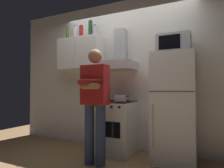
# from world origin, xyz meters

# --- Properties ---
(ground_plane) EXTENTS (7.00, 7.00, 0.00)m
(ground_plane) POSITION_xyz_m (0.00, 0.00, 0.00)
(ground_plane) COLOR olive
(back_wall_tiled) EXTENTS (4.80, 0.10, 2.70)m
(back_wall_tiled) POSITION_xyz_m (0.00, 0.60, 1.35)
(back_wall_tiled) COLOR silver
(back_wall_tiled) RESTS_ON ground_plane
(upper_cabinet) EXTENTS (0.90, 0.37, 0.60)m
(upper_cabinet) POSITION_xyz_m (-0.85, 0.37, 1.75)
(upper_cabinet) COLOR white
(stove_oven) EXTENTS (0.60, 0.62, 0.87)m
(stove_oven) POSITION_xyz_m (-0.05, 0.25, 0.43)
(stove_oven) COLOR white
(stove_oven) RESTS_ON ground_plane
(range_hood) EXTENTS (0.60, 0.44, 0.75)m
(range_hood) POSITION_xyz_m (-0.05, 0.38, 1.60)
(range_hood) COLOR #B7BABF
(refrigerator) EXTENTS (0.60, 0.62, 1.60)m
(refrigerator) POSITION_xyz_m (0.90, 0.25, 0.80)
(refrigerator) COLOR silver
(refrigerator) RESTS_ON ground_plane
(microwave) EXTENTS (0.48, 0.37, 0.28)m
(microwave) POSITION_xyz_m (0.90, 0.27, 1.74)
(microwave) COLOR #B7BABF
(microwave) RESTS_ON refrigerator
(person_standing) EXTENTS (0.38, 0.33, 1.64)m
(person_standing) POSITION_xyz_m (-0.10, -0.36, 0.90)
(person_standing) COLOR navy
(person_standing) RESTS_ON ground_plane
(cooking_pot) EXTENTS (0.30, 0.20, 0.10)m
(cooking_pot) POSITION_xyz_m (0.08, 0.13, 0.92)
(cooking_pot) COLOR #B7BABF
(cooking_pot) RESTS_ON stove_oven
(bottle_vodka_clear) EXTENTS (0.08, 0.08, 0.29)m
(bottle_vodka_clear) POSITION_xyz_m (-1.01, 0.41, 2.19)
(bottle_vodka_clear) COLOR silver
(bottle_vodka_clear) RESTS_ON upper_cabinet
(bottle_olive_oil) EXTENTS (0.06, 0.06, 0.27)m
(bottle_olive_oil) POSITION_xyz_m (-1.16, 0.36, 2.18)
(bottle_olive_oil) COLOR #4C6B19
(bottle_olive_oil) RESTS_ON upper_cabinet
(bottle_wine_green) EXTENTS (0.08, 0.08, 0.34)m
(bottle_wine_green) POSITION_xyz_m (-0.65, 0.40, 2.21)
(bottle_wine_green) COLOR #19471E
(bottle_wine_green) RESTS_ON upper_cabinet
(bottle_soda_red) EXTENTS (0.08, 0.08, 0.25)m
(bottle_soda_red) POSITION_xyz_m (-0.82, 0.34, 2.17)
(bottle_soda_red) COLOR red
(bottle_soda_red) RESTS_ON upper_cabinet
(bottle_canister_steel) EXTENTS (0.09, 0.09, 0.23)m
(bottle_canister_steel) POSITION_xyz_m (-0.55, 0.40, 2.16)
(bottle_canister_steel) COLOR #B2B5BA
(bottle_canister_steel) RESTS_ON upper_cabinet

